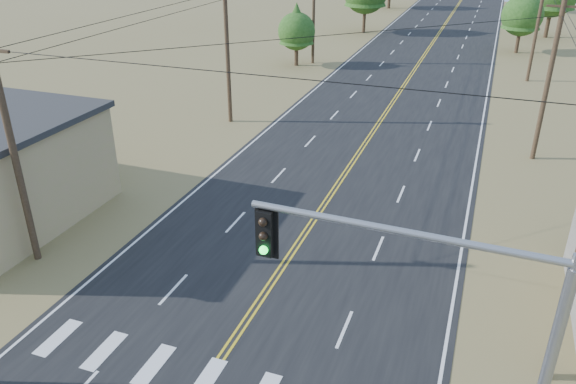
% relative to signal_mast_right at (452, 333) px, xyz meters
% --- Properties ---
extents(road, '(15.00, 200.00, 0.02)m').
position_rel_signal_mast_right_xyz_m(road, '(-7.32, 23.59, -5.35)').
color(road, black).
rests_on(road, ground).
extents(utility_pole_left_near, '(1.80, 0.30, 10.00)m').
position_rel_signal_mast_right_xyz_m(utility_pole_left_near, '(-17.82, 5.59, -0.24)').
color(utility_pole_left_near, '#4C3826').
rests_on(utility_pole_left_near, ground).
extents(utility_pole_left_mid, '(1.80, 0.30, 10.00)m').
position_rel_signal_mast_right_xyz_m(utility_pole_left_mid, '(-17.82, 25.59, -0.24)').
color(utility_pole_left_mid, '#4C3826').
rests_on(utility_pole_left_mid, ground).
extents(utility_pole_left_far, '(1.80, 0.30, 10.00)m').
position_rel_signal_mast_right_xyz_m(utility_pole_left_far, '(-17.82, 45.59, -0.24)').
color(utility_pole_left_far, '#4C3826').
rests_on(utility_pole_left_far, ground).
extents(utility_pole_right_mid, '(1.80, 0.30, 10.00)m').
position_rel_signal_mast_right_xyz_m(utility_pole_right_mid, '(3.18, 25.59, -0.24)').
color(utility_pole_right_mid, '#4C3826').
rests_on(utility_pole_right_mid, ground).
extents(utility_pole_right_far, '(1.80, 0.30, 10.00)m').
position_rel_signal_mast_right_xyz_m(utility_pole_right_far, '(3.18, 45.59, -0.24)').
color(utility_pole_right_far, '#4C3826').
rests_on(utility_pole_right_far, ground).
extents(signal_mast_right, '(6.98, 0.50, 7.87)m').
position_rel_signal_mast_right_xyz_m(signal_mast_right, '(0.00, 0.00, 0.00)').
color(signal_mast_right, gray).
rests_on(signal_mast_right, ground).
extents(tree_left_near, '(3.75, 3.75, 6.25)m').
position_rel_signal_mast_right_xyz_m(tree_left_near, '(-19.07, 43.97, -1.54)').
color(tree_left_near, '#3F2D1E').
rests_on(tree_left_near, ground).
extents(tree_right_near, '(4.44, 4.44, 7.39)m').
position_rel_signal_mast_right_xyz_m(tree_right_near, '(2.20, 58.22, -0.83)').
color(tree_right_near, '#3F2D1E').
rests_on(tree_right_near, ground).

